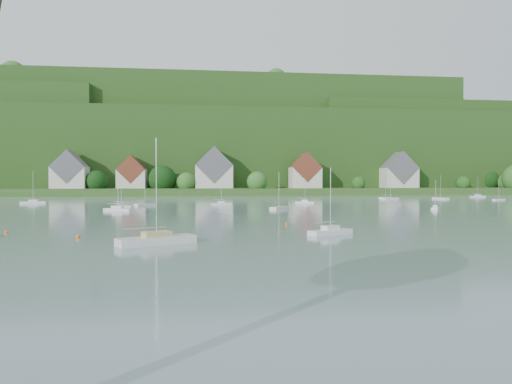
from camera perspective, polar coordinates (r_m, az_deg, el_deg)
ground at (r=17.21m, az=-4.96°, el=-19.76°), size 600.00×600.00×0.00m
far_shore_strip at (r=216.10m, az=-6.56°, el=0.12°), size 600.00×60.00×3.00m
forested_ridge at (r=285.11m, az=-6.53°, el=4.72°), size 620.00×181.22×69.89m
village_building_0 at (r=210.27m, az=-21.73°, el=2.18°), size 14.00×10.40×16.00m
village_building_1 at (r=207.18m, az=-14.89°, el=2.04°), size 12.00×9.36×14.00m
village_building_2 at (r=204.16m, az=-5.16°, el=2.51°), size 16.00×11.44×18.00m
village_building_3 at (r=207.13m, az=6.00°, el=2.26°), size 13.00×10.40×15.50m
village_building_4 at (r=225.06m, az=17.03°, el=2.18°), size 15.00×10.40×16.50m
near_sailboat_2 at (r=46.78m, az=-12.02°, el=-5.65°), size 7.78×5.53×10.36m
near_sailboat_3 at (r=54.71m, az=9.05°, el=-4.70°), size 5.78×4.11×7.70m
mooring_buoy_1 at (r=46.53m, az=-14.31°, el=-6.33°), size 0.38×0.38×0.38m
mooring_buoy_2 at (r=66.03m, az=3.75°, el=-4.02°), size 0.42×0.42×0.42m
mooring_buoy_3 at (r=62.77m, az=-28.13°, el=-4.46°), size 0.46×0.46×0.46m
mooring_buoy_5 at (r=54.39m, az=-20.86°, el=-5.26°), size 0.50×0.50×0.50m
far_sailboat_cluster at (r=133.84m, az=-3.01°, el=-1.12°), size 188.93×72.54×8.71m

